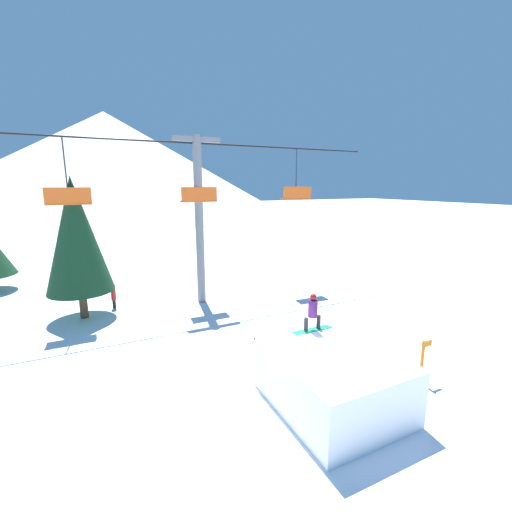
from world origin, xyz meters
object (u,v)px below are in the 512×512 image
(snow_ramp, at_px, (332,379))
(distant_skier, at_px, (114,296))
(trail_marker, at_px, (422,360))
(pine_tree_near, at_px, (76,235))
(snowboarder, at_px, (313,313))

(snow_ramp, height_order, distant_skier, snow_ramp)
(distant_skier, bearing_deg, snow_ramp, -65.67)
(snow_ramp, height_order, trail_marker, snow_ramp)
(pine_tree_near, distance_m, trail_marker, 14.63)
(trail_marker, xyz_separation_m, distant_skier, (-8.22, 11.32, -0.09))
(snowboarder, height_order, distant_skier, snowboarder)
(pine_tree_near, relative_size, distant_skier, 5.29)
(snow_ramp, relative_size, trail_marker, 2.65)
(snow_ramp, xyz_separation_m, trail_marker, (3.25, -0.34, -0.04))
(pine_tree_near, height_order, distant_skier, pine_tree_near)
(snow_ramp, height_order, snowboarder, snowboarder)
(snow_ramp, xyz_separation_m, distant_skier, (-4.96, 10.98, -0.13))
(snow_ramp, xyz_separation_m, snowboarder, (0.33, 1.47, 1.38))
(snowboarder, bearing_deg, pine_tree_near, 127.04)
(snowboarder, xyz_separation_m, distant_skier, (-5.30, 9.51, -1.52))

